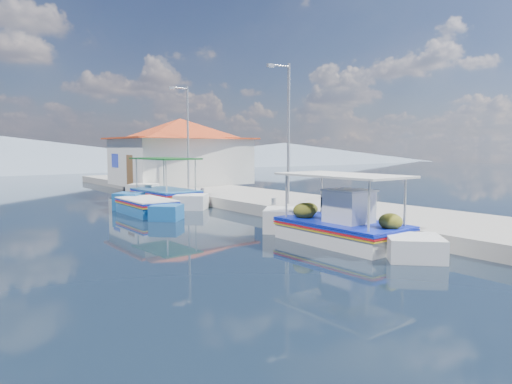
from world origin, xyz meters
TOP-DOWN VIEW (x-y plane):
  - ground at (0.00, 0.00)m, footprint 160.00×160.00m
  - quay at (5.90, 6.00)m, footprint 5.00×44.00m
  - bollards at (3.80, 5.25)m, footprint 0.20×17.20m
  - main_caique at (2.02, -3.46)m, footprint 2.18×7.19m
  - caique_green_canopy at (2.09, 8.96)m, footprint 2.39×7.14m
  - caique_blue_hull at (-0.22, 6.07)m, footprint 1.73×5.76m
  - harbor_building at (6.20, 15.00)m, footprint 10.49×10.49m
  - lamp_post_near at (4.51, 2.00)m, footprint 1.21×0.14m
  - lamp_post_far at (4.51, 11.00)m, footprint 1.21×0.14m
  - mountain_ridge at (6.54, 56.00)m, footprint 171.40×96.00m

SIDE VIEW (x-z plane):
  - ground at x=0.00m, z-range 0.00..0.00m
  - quay at x=5.90m, z-range 0.00..0.50m
  - caique_blue_hull at x=-0.22m, z-range -0.24..0.79m
  - caique_green_canopy at x=2.09m, z-range -0.94..1.74m
  - main_caique at x=2.02m, z-range -0.73..1.64m
  - bollards at x=3.80m, z-range 0.50..0.80m
  - mountain_ridge at x=6.54m, z-range -0.71..4.79m
  - harbor_building at x=6.20m, z-range 0.58..4.98m
  - lamp_post_near at x=4.51m, z-range 0.85..6.85m
  - lamp_post_far at x=4.51m, z-range 0.85..6.85m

